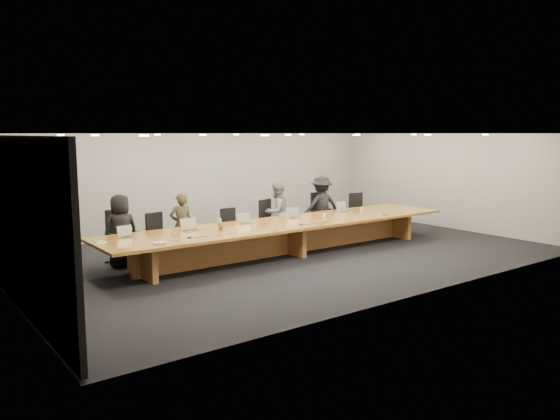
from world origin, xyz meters
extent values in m
plane|color=black|center=(0.00, 0.00, 0.00)|extent=(12.00, 12.00, 0.00)
cube|color=beige|center=(0.00, 4.00, 1.40)|extent=(12.00, 0.02, 2.80)
cube|color=black|center=(-5.94, 0.00, 1.37)|extent=(0.08, 7.84, 2.74)
cube|color=brown|center=(0.00, 0.00, 0.72)|extent=(9.00, 1.80, 0.06)
cube|color=brown|center=(0.00, 0.00, 0.34)|extent=(7.65, 0.15, 0.69)
cube|color=brown|center=(-3.60, 0.00, 0.34)|extent=(0.12, 1.26, 0.69)
cube|color=brown|center=(0.00, 0.00, 0.34)|extent=(0.12, 1.26, 0.69)
cube|color=brown|center=(3.60, 0.00, 0.34)|extent=(0.12, 1.26, 0.69)
imported|color=black|center=(-3.58, 1.13, 0.77)|extent=(0.77, 0.52, 1.54)
imported|color=#312C1B|center=(-2.11, 1.24, 0.73)|extent=(0.61, 0.48, 1.46)
imported|color=slate|center=(0.59, 1.22, 0.79)|extent=(0.85, 0.71, 1.57)
imported|color=black|center=(2.13, 1.24, 0.82)|extent=(1.17, 0.83, 1.65)
cylinder|color=#B6C7C1|center=(-1.77, 0.10, 0.87)|extent=(0.10, 0.10, 0.23)
cylinder|color=brown|center=(-1.81, -0.03, 0.80)|extent=(0.10, 0.10, 0.11)
cone|color=white|center=(1.21, 0.08, 0.79)|extent=(0.09, 0.09, 0.08)
cone|color=silver|center=(2.66, 0.23, 0.80)|extent=(0.11, 0.11, 0.10)
cube|color=white|center=(-4.35, 0.17, 0.76)|extent=(0.27, 0.23, 0.01)
cube|color=#5ECA36|center=(-4.37, 0.17, 0.78)|extent=(0.20, 0.16, 0.03)
cube|color=silver|center=(-3.48, -0.58, 0.77)|extent=(0.27, 0.23, 0.03)
cone|color=black|center=(-2.76, -0.40, 0.77)|extent=(0.16, 0.16, 0.03)
cone|color=black|center=(-0.01, -0.51, 0.76)|extent=(0.13, 0.13, 0.03)
cone|color=black|center=(2.64, -0.59, 0.76)|extent=(0.11, 0.11, 0.03)
camera|label=1|loc=(-7.68, -9.94, 2.80)|focal=35.00mm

